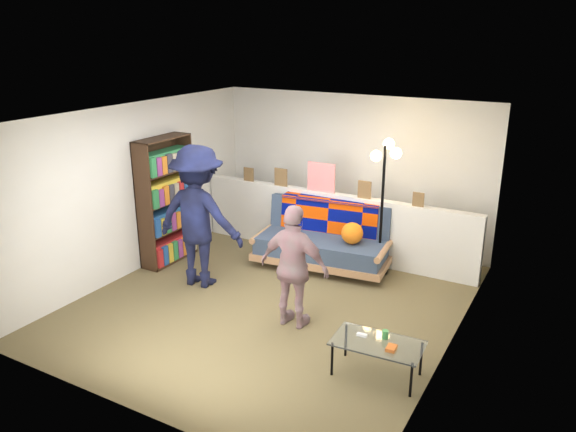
{
  "coord_description": "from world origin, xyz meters",
  "views": [
    {
      "loc": [
        3.35,
        -5.6,
        3.36
      ],
      "look_at": [
        0.0,
        0.4,
        1.05
      ],
      "focal_mm": 35.0,
      "sensor_mm": 36.0,
      "label": 1
    }
  ],
  "objects_px": {
    "person_left": "(199,217)",
    "person_right": "(294,267)",
    "bookshelf": "(166,205)",
    "floor_lamp": "(385,180)",
    "futon_sofa": "(325,240)",
    "coffee_table": "(378,345)"
  },
  "relations": [
    {
      "from": "bookshelf",
      "to": "person_left",
      "type": "bearing_deg",
      "value": -24.16
    },
    {
      "from": "floor_lamp",
      "to": "futon_sofa",
      "type": "bearing_deg",
      "value": -166.11
    },
    {
      "from": "bookshelf",
      "to": "coffee_table",
      "type": "xyz_separation_m",
      "value": [
        3.83,
        -1.3,
        -0.53
      ]
    },
    {
      "from": "floor_lamp",
      "to": "coffee_table",
      "type": "bearing_deg",
      "value": -70.3
    },
    {
      "from": "floor_lamp",
      "to": "person_right",
      "type": "height_order",
      "value": "floor_lamp"
    },
    {
      "from": "futon_sofa",
      "to": "floor_lamp",
      "type": "bearing_deg",
      "value": 13.89
    },
    {
      "from": "futon_sofa",
      "to": "person_left",
      "type": "xyz_separation_m",
      "value": [
        -1.21,
        -1.38,
        0.57
      ]
    },
    {
      "from": "futon_sofa",
      "to": "bookshelf",
      "type": "xyz_separation_m",
      "value": [
        -2.15,
        -0.96,
        0.48
      ]
    },
    {
      "from": "floor_lamp",
      "to": "bookshelf",
      "type": "bearing_deg",
      "value": -158.57
    },
    {
      "from": "coffee_table",
      "to": "person_left",
      "type": "bearing_deg",
      "value": 163.01
    },
    {
      "from": "coffee_table",
      "to": "bookshelf",
      "type": "bearing_deg",
      "value": 161.21
    },
    {
      "from": "floor_lamp",
      "to": "person_left",
      "type": "height_order",
      "value": "person_left"
    },
    {
      "from": "floor_lamp",
      "to": "person_right",
      "type": "bearing_deg",
      "value": -99.99
    },
    {
      "from": "bookshelf",
      "to": "person_right",
      "type": "bearing_deg",
      "value": -17.24
    },
    {
      "from": "futon_sofa",
      "to": "bookshelf",
      "type": "bearing_deg",
      "value": -155.93
    },
    {
      "from": "coffee_table",
      "to": "person_left",
      "type": "distance_m",
      "value": 3.09
    },
    {
      "from": "person_left",
      "to": "person_right",
      "type": "distance_m",
      "value": 1.73
    },
    {
      "from": "bookshelf",
      "to": "floor_lamp",
      "type": "bearing_deg",
      "value": 21.43
    },
    {
      "from": "bookshelf",
      "to": "floor_lamp",
      "type": "height_order",
      "value": "floor_lamp"
    },
    {
      "from": "bookshelf",
      "to": "person_right",
      "type": "height_order",
      "value": "bookshelf"
    },
    {
      "from": "bookshelf",
      "to": "coffee_table",
      "type": "bearing_deg",
      "value": -18.79
    },
    {
      "from": "coffee_table",
      "to": "person_right",
      "type": "distance_m",
      "value": 1.38
    }
  ]
}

